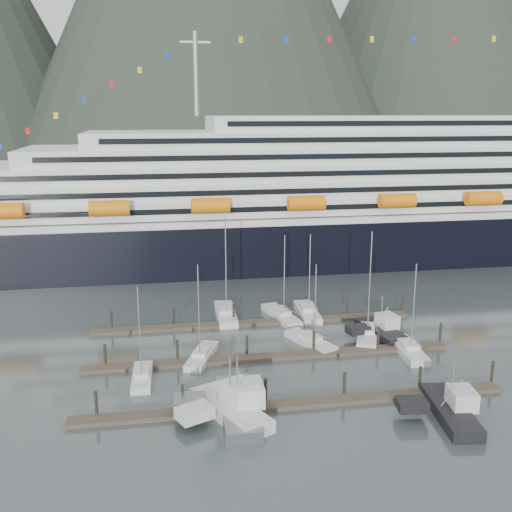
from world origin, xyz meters
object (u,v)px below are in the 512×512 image
(sailboat_g, at_px, (281,316))
(trawler_a, at_px, (236,406))
(cruise_ship, at_px, (383,202))
(sailboat_f, at_px, (308,313))
(sailboat_h, at_px, (408,350))
(trawler_e, at_px, (380,330))
(sailboat_d, at_px, (368,334))
(sailboat_e, at_px, (226,314))
(sailboat_a, at_px, (142,377))
(sailboat_c, at_px, (310,342))
(trawler_b, at_px, (229,408))
(sailboat_b, at_px, (202,356))
(trawler_d, at_px, (449,409))

(sailboat_g, relative_size, trawler_a, 1.05)
(cruise_ship, height_order, sailboat_f, cruise_ship)
(sailboat_h, relative_size, trawler_e, 1.26)
(sailboat_g, distance_m, sailboat_h, 21.39)
(sailboat_d, height_order, sailboat_e, sailboat_e)
(cruise_ship, distance_m, trawler_a, 78.30)
(sailboat_a, relative_size, sailboat_d, 0.77)
(sailboat_f, height_order, trawler_a, sailboat_f)
(cruise_ship, xyz_separation_m, sailboat_h, (-16.72, -53.31, -11.62))
(cruise_ship, xyz_separation_m, trawler_a, (-41.51, -65.45, -11.13))
(sailboat_c, xyz_separation_m, trawler_e, (10.69, 1.53, 0.44))
(sailboat_d, height_order, sailboat_g, sailboat_d)
(trawler_b, bearing_deg, trawler_e, -76.21)
(cruise_ship, bearing_deg, sailboat_b, -130.98)
(sailboat_f, bearing_deg, sailboat_c, 170.64)
(sailboat_g, xyz_separation_m, trawler_e, (12.39, -9.66, 0.42))
(sailboat_f, relative_size, sailboat_h, 1.05)
(sailboat_b, distance_m, trawler_b, 15.39)
(sailboat_f, xyz_separation_m, trawler_b, (-16.22, -29.59, 0.49))
(sailboat_c, bearing_deg, sailboat_f, -35.89)
(cruise_ship, bearing_deg, trawler_d, -105.57)
(sailboat_a, xyz_separation_m, trawler_a, (9.94, -9.80, 0.51))
(sailboat_d, xyz_separation_m, sailboat_e, (-18.93, 11.60, 0.02))
(sailboat_d, height_order, trawler_d, sailboat_d)
(sailboat_b, xyz_separation_m, sailboat_h, (27.20, -2.74, 0.02))
(sailboat_e, bearing_deg, trawler_b, 175.42)
(sailboat_a, xyz_separation_m, sailboat_h, (34.73, 2.34, 0.02))
(sailboat_d, bearing_deg, sailboat_h, -132.57)
(trawler_d, bearing_deg, cruise_ship, -7.79)
(sailboat_e, distance_m, sailboat_f, 12.85)
(sailboat_d, xyz_separation_m, sailboat_h, (3.20, -6.76, -0.01))
(sailboat_c, relative_size, sailboat_f, 0.88)
(cruise_ship, height_order, trawler_d, cruise_ship)
(trawler_e, bearing_deg, cruise_ship, -31.69)
(sailboat_g, relative_size, trawler_b, 1.18)
(sailboat_h, xyz_separation_m, trawler_e, (-1.35, 6.74, 0.42))
(sailboat_c, height_order, trawler_b, sailboat_c)
(cruise_ship, relative_size, sailboat_c, 17.50)
(trawler_a, height_order, trawler_b, trawler_b)
(sailboat_h, relative_size, trawler_a, 0.99)
(sailboat_b, distance_m, sailboat_c, 15.36)
(sailboat_e, distance_m, sailboat_g, 8.62)
(trawler_a, height_order, trawler_e, trawler_a)
(cruise_ship, relative_size, sailboat_e, 12.67)
(sailboat_b, relative_size, trawler_a, 1.01)
(trawler_a, distance_m, trawler_d, 22.48)
(sailboat_d, bearing_deg, sailboat_c, 122.08)
(sailboat_e, height_order, trawler_b, sailboat_e)
(sailboat_e, bearing_deg, sailboat_f, -94.16)
(sailboat_f, height_order, sailboat_h, sailboat_f)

